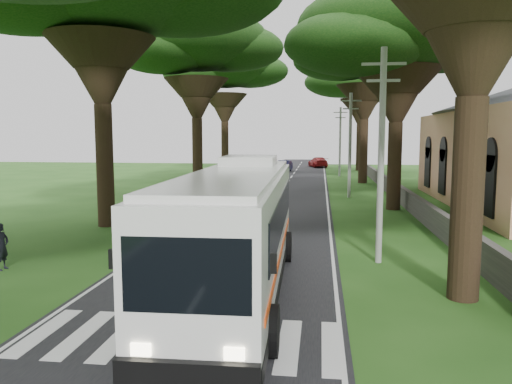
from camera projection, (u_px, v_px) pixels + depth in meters
name	position (u px, v px, depth m)	size (l,w,h in m)	color
ground	(199.00, 311.00, 13.77)	(140.00, 140.00, 0.00)	#1F4714
road	(277.00, 198.00, 38.40)	(8.00, 120.00, 0.04)	black
crosswalk	(179.00, 340.00, 11.79)	(8.00, 3.00, 0.01)	silver
property_wall	(399.00, 193.00, 36.20)	(0.35, 50.00, 1.20)	#383533
pole_near	(381.00, 152.00, 18.50)	(1.60, 0.24, 8.00)	gray
pole_mid	(350.00, 143.00, 38.20)	(1.60, 0.24, 8.00)	gray
pole_far	(340.00, 140.00, 57.91)	(1.60, 0.24, 8.00)	gray
tree_l_midb	(196.00, 43.00, 42.83)	(12.45, 12.45, 15.56)	black
tree_l_far	(224.00, 67.00, 60.65)	(12.87, 12.87, 15.94)	black
tree_r_mida	(399.00, 31.00, 31.16)	(12.88, 12.88, 14.18)	black
tree_r_midb	(366.00, 53.00, 48.78)	(12.74, 12.74, 15.76)	black
tree_r_far	(361.00, 76.00, 66.41)	(13.64, 13.64, 15.73)	black
coach_bus	(237.00, 228.00, 15.08)	(3.25, 12.79, 3.75)	silver
distant_car_a	(269.00, 172.00, 56.12)	(1.42, 3.52, 1.20)	#B1B2B6
distant_car_b	(284.00, 166.00, 65.21)	(1.54, 4.42, 1.46)	#20214C
distant_car_c	(318.00, 162.00, 74.26)	(2.09, 5.14, 1.49)	maroon
pedestrian	(2.00, 246.00, 17.87)	(0.62, 0.41, 1.70)	black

